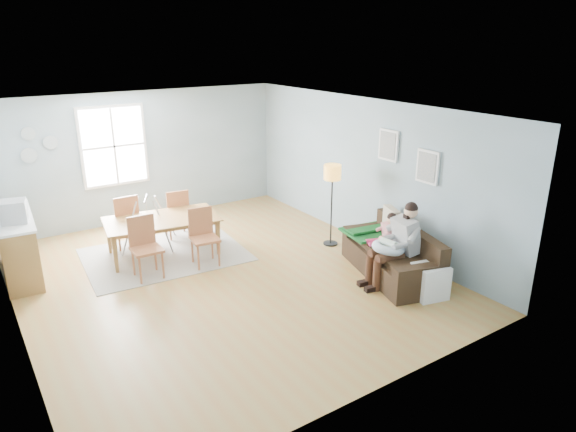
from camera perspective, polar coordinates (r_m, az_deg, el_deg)
room at (r=7.78m, az=-7.96°, el=9.50°), size 8.40×9.40×3.90m
window at (r=10.92m, az=-18.80°, el=7.36°), size 1.32×0.08×1.62m
pictures at (r=8.81m, az=13.10°, el=6.55°), size 0.05×1.34×0.74m
wall_plates at (r=10.63m, az=-26.22°, el=7.09°), size 0.67×0.02×0.66m
sofa at (r=8.62m, az=11.65°, el=-4.60°), size 1.38×2.15×0.81m
green_throw at (r=9.04m, az=9.30°, el=-1.74°), size 1.02×0.89×0.04m
beige_pillow at (r=8.98m, az=11.40°, el=-0.57°), size 0.29×0.48×0.47m
father at (r=8.18m, az=12.05°, el=-2.81°), size 0.99×0.53×1.33m
nursing_pillow at (r=8.14m, az=11.07°, el=-3.46°), size 0.60×0.59×0.21m
infant at (r=8.13m, az=10.95°, el=-2.89°), size 0.14×0.35×0.13m
toddler at (r=8.59m, az=10.80°, el=-1.77°), size 0.54×0.39×0.80m
floor_lamp at (r=9.37m, az=4.94°, el=4.10°), size 0.31×0.31×1.54m
storage_cube at (r=8.03m, az=15.44°, el=-7.00°), size 0.55×0.51×0.52m
rug at (r=9.54m, az=-13.50°, el=-4.18°), size 2.89×2.28×0.01m
dining_table at (r=9.41m, az=-13.66°, el=-2.30°), size 2.10×1.38×0.69m
chair_sw at (r=8.60m, az=-15.67°, el=-2.85°), size 0.47×0.47×1.01m
chair_se at (r=8.87m, az=-9.44°, el=-1.83°), size 0.50×0.50×0.99m
chair_nw at (r=9.84m, az=-17.59°, el=-0.19°), size 0.47×0.47×1.02m
chair_ne at (r=10.08m, az=-12.22°, el=0.59°), size 0.50×0.50×0.98m
counter at (r=9.43m, az=-27.76°, el=-2.88°), size 0.66×1.87×1.03m
monitor at (r=8.89m, az=-28.21°, el=0.44°), size 0.42×0.41×0.34m
baby_swing at (r=9.87m, az=-15.27°, el=-0.96°), size 1.21×1.22×0.94m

